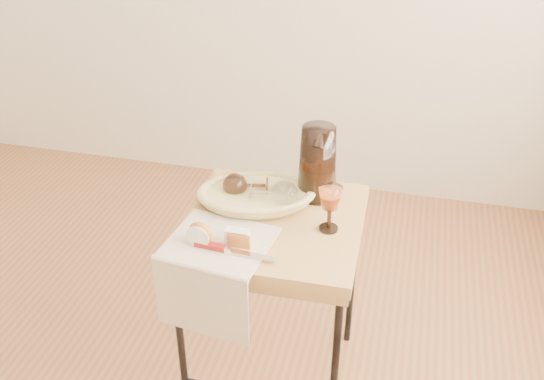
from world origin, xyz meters
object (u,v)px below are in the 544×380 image
(bread_basket, at_px, (257,196))
(pitcher, at_px, (318,162))
(side_table, at_px, (273,304))
(goblet_lying_b, at_px, (270,193))
(goblet_lying_a, at_px, (249,185))
(tea_towel, at_px, (219,242))
(apple_half, at_px, (201,233))
(wine_goblet, at_px, (330,209))
(table_knife, at_px, (232,250))

(bread_basket, distance_m, pitcher, 0.23)
(side_table, height_order, goblet_lying_b, goblet_lying_b)
(bread_basket, xyz_separation_m, goblet_lying_a, (-0.03, 0.02, 0.03))
(tea_towel, height_order, pitcher, pitcher)
(goblet_lying_b, distance_m, apple_half, 0.28)
(goblet_lying_a, height_order, wine_goblet, wine_goblet)
(apple_half, xyz_separation_m, table_knife, (0.10, -0.02, -0.03))
(tea_towel, distance_m, wine_goblet, 0.34)
(wine_goblet, bearing_deg, apple_half, -154.48)
(tea_towel, relative_size, goblet_lying_b, 2.09)
(goblet_lying_a, height_order, table_knife, goblet_lying_a)
(goblet_lying_b, relative_size, apple_half, 1.82)
(wine_goblet, distance_m, table_knife, 0.32)
(goblet_lying_a, bearing_deg, pitcher, -173.34)
(tea_towel, xyz_separation_m, table_knife, (0.05, -0.04, 0.01))
(table_knife, bearing_deg, apple_half, 172.32)
(wine_goblet, bearing_deg, pitcher, 111.33)
(side_table, distance_m, pitcher, 0.52)
(pitcher, distance_m, apple_half, 0.46)
(apple_half, bearing_deg, bread_basket, 74.94)
(goblet_lying_a, relative_size, apple_half, 1.69)
(goblet_lying_b, distance_m, pitcher, 0.18)
(side_table, xyz_separation_m, goblet_lying_b, (-0.03, 0.06, 0.41))
(bread_basket, xyz_separation_m, wine_goblet, (0.25, -0.09, 0.05))
(goblet_lying_a, bearing_deg, side_table, 124.59)
(goblet_lying_b, xyz_separation_m, wine_goblet, (0.20, -0.07, 0.02))
(tea_towel, bearing_deg, apple_half, -152.23)
(side_table, relative_size, apple_half, 9.01)
(tea_towel, bearing_deg, table_knife, -31.25)
(goblet_lying_b, bearing_deg, goblet_lying_a, 147.07)
(goblet_lying_a, bearing_deg, goblet_lying_b, 143.28)
(bread_basket, relative_size, table_knife, 1.40)
(tea_towel, relative_size, bread_basket, 0.87)
(wine_goblet, bearing_deg, goblet_lying_b, 159.88)
(apple_half, bearing_deg, goblet_lying_a, 81.73)
(tea_towel, relative_size, apple_half, 3.82)
(side_table, xyz_separation_m, tea_towel, (-0.13, -0.16, 0.35))
(side_table, relative_size, goblet_lying_a, 5.32)
(side_table, xyz_separation_m, table_knife, (-0.07, -0.20, 0.37))
(side_table, relative_size, bread_basket, 2.06)
(goblet_lying_a, distance_m, apple_half, 0.28)
(apple_half, distance_m, table_knife, 0.11)
(side_table, xyz_separation_m, apple_half, (-0.17, -0.18, 0.39))
(apple_half, height_order, table_knife, apple_half)
(wine_goblet, bearing_deg, bread_basket, 159.54)
(wine_goblet, xyz_separation_m, table_knife, (-0.25, -0.19, -0.06))
(bread_basket, distance_m, table_knife, 0.28)
(pitcher, relative_size, wine_goblet, 1.92)
(pitcher, bearing_deg, table_knife, -103.49)
(tea_towel, xyz_separation_m, apple_half, (-0.05, -0.02, 0.04))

